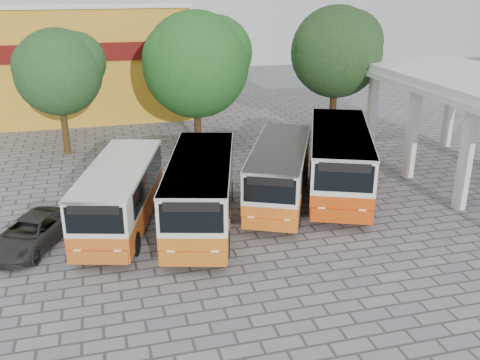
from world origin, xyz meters
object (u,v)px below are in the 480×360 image
object	(u,v)px
bus_centre_right	(280,170)
bus_far_right	(339,157)
bus_far_left	(120,192)
parked_car	(31,233)
bus_centre_left	(201,188)

from	to	relation	value
bus_centre_right	bus_far_right	world-z (taller)	bus_far_right
bus_far_left	bus_far_right	xyz separation A→B (m)	(10.39, 1.20, 0.25)
bus_far_left	bus_centre_right	xyz separation A→B (m)	(7.26, 0.81, 0.02)
bus_centre_right	parked_car	distance (m)	10.98
bus_centre_left	parked_car	world-z (taller)	bus_centre_left
bus_far_left	bus_centre_left	size ratio (longest dim) A/B	0.93
bus_far_left	parked_car	xyz separation A→B (m)	(-3.54, -0.92, -0.99)
bus_centre_left	bus_far_right	world-z (taller)	bus_far_right
bus_far_left	bus_far_right	world-z (taller)	bus_far_right
bus_far_right	parked_car	world-z (taller)	bus_far_right
bus_far_right	parked_car	bearing A→B (deg)	-148.65
bus_centre_left	bus_centre_right	distance (m)	4.29
parked_car	bus_far_right	bearing A→B (deg)	35.09
parked_car	bus_far_left	bearing A→B (deg)	41.06
bus_centre_left	parked_car	size ratio (longest dim) A/B	2.02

